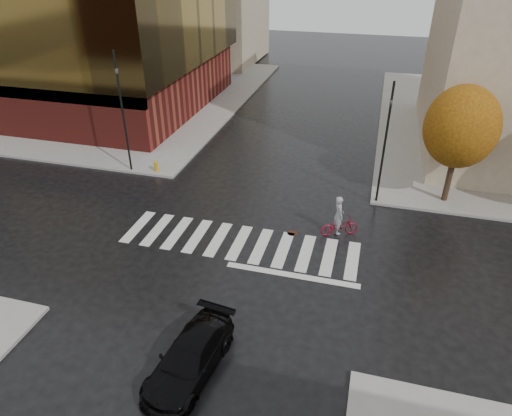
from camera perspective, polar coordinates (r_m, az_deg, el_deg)
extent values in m
plane|color=black|center=(22.09, -2.48, -5.05)|extent=(120.00, 120.00, 0.00)
cube|color=gray|center=(48.17, -19.57, 13.50)|extent=(30.00, 30.00, 0.15)
cube|color=silver|center=(22.47, -2.10, -4.33)|extent=(12.00, 3.00, 0.01)
cube|color=maroon|center=(45.90, -23.14, 14.76)|extent=(26.00, 18.00, 4.00)
cylinder|color=#312015|center=(27.29, 23.00, 3.54)|extent=(0.32, 0.32, 2.80)
ellipsoid|color=#B06911|center=(26.21, 24.28, 9.21)|extent=(3.80, 3.80, 4.37)
imported|color=black|center=(16.40, -8.29, -18.04)|extent=(2.32, 4.56, 1.27)
imported|color=maroon|center=(23.15, 10.38, -2.25)|extent=(2.01, 1.36, 1.00)
imported|color=gray|center=(22.82, 10.29, -0.84)|extent=(0.74, 0.87, 2.03)
cylinder|color=black|center=(29.00, -16.29, 11.25)|extent=(0.12, 0.12, 7.38)
imported|color=black|center=(28.28, -17.10, 16.35)|extent=(0.21, 0.18, 0.92)
cylinder|color=black|center=(25.16, 15.78, 7.60)|extent=(0.12, 0.12, 6.72)
imported|color=black|center=(24.36, 16.60, 12.87)|extent=(0.15, 0.18, 0.84)
cylinder|color=#CE910C|center=(29.61, -12.36, 5.04)|extent=(0.23, 0.23, 0.57)
sphere|color=#CE910C|center=(29.50, -12.42, 5.55)|extent=(0.25, 0.25, 0.25)
cylinder|color=#442618|center=(23.21, 4.57, -3.14)|extent=(0.71, 0.71, 0.01)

